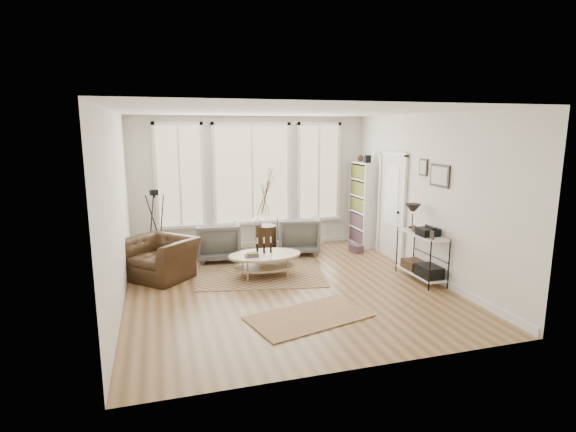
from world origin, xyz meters
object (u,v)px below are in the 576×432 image
object	(u,v)px
low_shelf	(421,252)
accent_chair	(160,258)
armchair_right	(298,234)
side_table	(266,215)
coffee_table	(264,259)
armchair_left	(218,241)
bookcase	(362,204)

from	to	relation	value
low_shelf	accent_chair	xyz separation A→B (m)	(-4.41, 1.40, -0.15)
armchair_right	side_table	xyz separation A→B (m)	(-0.72, -0.06, 0.47)
low_shelf	coffee_table	size ratio (longest dim) A/B	0.98
side_table	armchair_left	bearing A→B (deg)	-179.93
armchair_left	armchair_right	size ratio (longest dim) A/B	0.99
coffee_table	armchair_left	xyz separation A→B (m)	(-0.66, 1.30, 0.07)
armchair_left	accent_chair	bearing A→B (deg)	41.61
bookcase	coffee_table	distance (m)	3.16
low_shelf	armchair_right	xyz separation A→B (m)	(-1.54, 2.31, -0.11)
side_table	accent_chair	size ratio (longest dim) A/B	1.63
bookcase	armchair_right	bearing A→B (deg)	-172.56
armchair_right	bookcase	bearing A→B (deg)	-161.15
accent_chair	coffee_table	bearing A→B (deg)	29.74
bookcase	armchair_left	world-z (taller)	bookcase
coffee_table	side_table	bearing A→B (deg)	75.25
bookcase	side_table	bearing A→B (deg)	-173.30
armchair_right	accent_chair	size ratio (longest dim) A/B	0.79
coffee_table	side_table	world-z (taller)	side_table
armchair_left	accent_chair	distance (m)	1.42
armchair_left	side_table	bearing A→B (deg)	-174.81
accent_chair	armchair_left	bearing A→B (deg)	80.39
accent_chair	side_table	bearing A→B (deg)	65.46
armchair_left	side_table	xyz separation A→B (m)	(1.00, 0.00, 0.48)
low_shelf	armchair_right	bearing A→B (deg)	123.75
armchair_right	side_table	bearing A→B (deg)	16.45
low_shelf	coffee_table	distance (m)	2.78
armchair_right	side_table	distance (m)	0.86
armchair_right	accent_chair	distance (m)	3.01
coffee_table	accent_chair	xyz separation A→B (m)	(-1.80, 0.46, 0.04)
bookcase	armchair_left	xyz separation A→B (m)	(-3.32, -0.27, -0.56)
accent_chair	bookcase	bearing A→B (deg)	57.99
armchair_right	accent_chair	world-z (taller)	armchair_right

